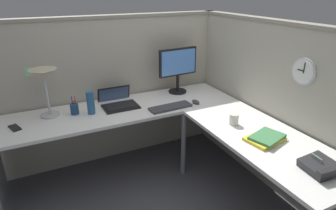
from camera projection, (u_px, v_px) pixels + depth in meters
ground_plane at (176, 185)px, 2.87m from camera, size 6.80×6.80×0.00m
cubicle_wall_back at (111, 90)px, 3.14m from camera, size 2.57×0.12×1.58m
cubicle_wall_right at (272, 107)px, 2.70m from camera, size 0.12×2.37×1.58m
desk at (165, 135)px, 2.53m from camera, size 2.35×2.15×0.73m
monitor at (178, 67)px, 3.15m from camera, size 0.46×0.20×0.50m
laptop at (118, 102)px, 2.92m from camera, size 0.34×0.38×0.22m
keyboard at (170, 107)px, 2.83m from camera, size 0.44×0.16×0.02m
computer_mouse at (196, 102)px, 2.94m from camera, size 0.06×0.10×0.03m
desk_lamp_dome at (44, 78)px, 2.53m from camera, size 0.24×0.24×0.44m
pen_cup at (75, 109)px, 2.68m from camera, size 0.08×0.08×0.18m
cell_phone at (15, 128)px, 2.43m from camera, size 0.11×0.16×0.01m
thermos_flask at (91, 103)px, 2.67m from camera, size 0.07×0.07×0.22m
office_phone at (320, 167)px, 1.85m from camera, size 0.21×0.23×0.11m
book_stack at (266, 138)px, 2.23m from camera, size 0.32×0.27×0.04m
coffee_mug at (234, 119)px, 2.48m from camera, size 0.08×0.08×0.10m
wall_clock at (304, 72)px, 2.26m from camera, size 0.04×0.22×0.22m
pinned_note_leftmost at (28, 72)px, 2.67m from camera, size 0.07×0.00×0.09m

